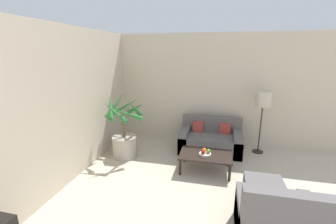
{
  "coord_description": "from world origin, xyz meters",
  "views": [
    {
      "loc": [
        -0.52,
        1.04,
        2.25
      ],
      "look_at": [
        -1.58,
        5.61,
        1.0
      ],
      "focal_mm": 24.0,
      "sensor_mm": 36.0,
      "label": 1
    }
  ],
  "objects_px": {
    "potted_palm": "(124,137)",
    "armchair": "(277,223)",
    "coffee_table": "(206,156)",
    "apple_green": "(208,151)",
    "apple_red": "(203,152)",
    "sofa_loveseat": "(210,140)",
    "fruit_bowl": "(205,154)",
    "ottoman": "(263,192)",
    "floor_lamp": "(263,102)",
    "orange_fruit": "(204,150)"
  },
  "relations": [
    {
      "from": "apple_red",
      "to": "armchair",
      "type": "distance_m",
      "value": 1.79
    },
    {
      "from": "orange_fruit",
      "to": "armchair",
      "type": "bearing_deg",
      "value": -57.76
    },
    {
      "from": "coffee_table",
      "to": "orange_fruit",
      "type": "xyz_separation_m",
      "value": [
        -0.03,
        0.0,
        0.12
      ]
    },
    {
      "from": "sofa_loveseat",
      "to": "apple_green",
      "type": "xyz_separation_m",
      "value": [
        0.0,
        -1.0,
        0.17
      ]
    },
    {
      "from": "sofa_loveseat",
      "to": "floor_lamp",
      "type": "relative_size",
      "value": 0.98
    },
    {
      "from": "apple_red",
      "to": "coffee_table",
      "type": "bearing_deg",
      "value": 61.39
    },
    {
      "from": "ottoman",
      "to": "potted_palm",
      "type": "bearing_deg",
      "value": 158.51
    },
    {
      "from": "ottoman",
      "to": "floor_lamp",
      "type": "bearing_deg",
      "value": 83.67
    },
    {
      "from": "potted_palm",
      "to": "fruit_bowl",
      "type": "relative_size",
      "value": 6.15
    },
    {
      "from": "floor_lamp",
      "to": "armchair",
      "type": "height_order",
      "value": "floor_lamp"
    },
    {
      "from": "apple_green",
      "to": "potted_palm",
      "type": "bearing_deg",
      "value": 171.73
    },
    {
      "from": "apple_green",
      "to": "orange_fruit",
      "type": "height_order",
      "value": "apple_green"
    },
    {
      "from": "sofa_loveseat",
      "to": "apple_green",
      "type": "relative_size",
      "value": 17.37
    },
    {
      "from": "apple_red",
      "to": "armchair",
      "type": "xyz_separation_m",
      "value": [
        1.0,
        -1.48,
        -0.15
      ]
    },
    {
      "from": "coffee_table",
      "to": "fruit_bowl",
      "type": "xyz_separation_m",
      "value": [
        -0.01,
        -0.05,
        0.06
      ]
    },
    {
      "from": "armchair",
      "to": "ottoman",
      "type": "height_order",
      "value": "armchair"
    },
    {
      "from": "coffee_table",
      "to": "apple_green",
      "type": "distance_m",
      "value": 0.13
    },
    {
      "from": "floor_lamp",
      "to": "apple_red",
      "type": "height_order",
      "value": "floor_lamp"
    },
    {
      "from": "sofa_loveseat",
      "to": "fruit_bowl",
      "type": "bearing_deg",
      "value": -93.15
    },
    {
      "from": "floor_lamp",
      "to": "ottoman",
      "type": "xyz_separation_m",
      "value": [
        -0.22,
        -1.95,
        -1.0
      ]
    },
    {
      "from": "apple_green",
      "to": "ottoman",
      "type": "distance_m",
      "value": 1.2
    },
    {
      "from": "sofa_loveseat",
      "to": "apple_green",
      "type": "distance_m",
      "value": 1.01
    },
    {
      "from": "coffee_table",
      "to": "armchair",
      "type": "bearing_deg",
      "value": -58.59
    },
    {
      "from": "sofa_loveseat",
      "to": "ottoman",
      "type": "relative_size",
      "value": 2.55
    },
    {
      "from": "apple_green",
      "to": "ottoman",
      "type": "bearing_deg",
      "value": -42.58
    },
    {
      "from": "floor_lamp",
      "to": "fruit_bowl",
      "type": "relative_size",
      "value": 6.19
    },
    {
      "from": "coffee_table",
      "to": "orange_fruit",
      "type": "distance_m",
      "value": 0.12
    },
    {
      "from": "sofa_loveseat",
      "to": "orange_fruit",
      "type": "distance_m",
      "value": 0.98
    },
    {
      "from": "sofa_loveseat",
      "to": "coffee_table",
      "type": "height_order",
      "value": "sofa_loveseat"
    },
    {
      "from": "coffee_table",
      "to": "fruit_bowl",
      "type": "relative_size",
      "value": 4.31
    },
    {
      "from": "floor_lamp",
      "to": "sofa_loveseat",
      "type": "bearing_deg",
      "value": -171.98
    },
    {
      "from": "coffee_table",
      "to": "apple_green",
      "type": "bearing_deg",
      "value": -32.03
    },
    {
      "from": "orange_fruit",
      "to": "ottoman",
      "type": "relative_size",
      "value": 0.15
    },
    {
      "from": "sofa_loveseat",
      "to": "fruit_bowl",
      "type": "relative_size",
      "value": 6.09
    },
    {
      "from": "potted_palm",
      "to": "armchair",
      "type": "bearing_deg",
      "value": -33.23
    },
    {
      "from": "fruit_bowl",
      "to": "orange_fruit",
      "type": "height_order",
      "value": "orange_fruit"
    },
    {
      "from": "potted_palm",
      "to": "apple_green",
      "type": "height_order",
      "value": "potted_palm"
    },
    {
      "from": "sofa_loveseat",
      "to": "orange_fruit",
      "type": "bearing_deg",
      "value": -94.7
    },
    {
      "from": "apple_red",
      "to": "ottoman",
      "type": "distance_m",
      "value": 1.24
    },
    {
      "from": "orange_fruit",
      "to": "armchair",
      "type": "relative_size",
      "value": 0.09
    },
    {
      "from": "potted_palm",
      "to": "armchair",
      "type": "xyz_separation_m",
      "value": [
        2.74,
        -1.79,
        -0.18
      ]
    },
    {
      "from": "sofa_loveseat",
      "to": "coffee_table",
      "type": "distance_m",
      "value": 0.97
    },
    {
      "from": "coffee_table",
      "to": "armchair",
      "type": "xyz_separation_m",
      "value": [
        0.95,
        -1.56,
        -0.03
      ]
    },
    {
      "from": "armchair",
      "to": "ottoman",
      "type": "bearing_deg",
      "value": 92.54
    },
    {
      "from": "potted_palm",
      "to": "sofa_loveseat",
      "type": "relative_size",
      "value": 1.01
    },
    {
      "from": "potted_palm",
      "to": "coffee_table",
      "type": "bearing_deg",
      "value": -7.51
    },
    {
      "from": "potted_palm",
      "to": "apple_red",
      "type": "xyz_separation_m",
      "value": [
        1.74,
        -0.32,
        -0.03
      ]
    },
    {
      "from": "apple_green",
      "to": "ottoman",
      "type": "height_order",
      "value": "apple_green"
    },
    {
      "from": "fruit_bowl",
      "to": "orange_fruit",
      "type": "relative_size",
      "value": 2.89
    },
    {
      "from": "armchair",
      "to": "apple_green",
      "type": "bearing_deg",
      "value": 120.56
    }
  ]
}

